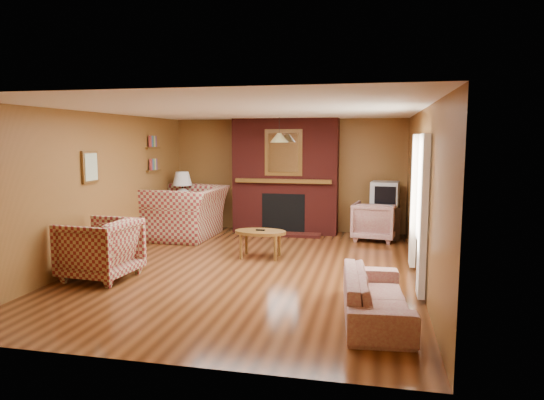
% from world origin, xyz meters
% --- Properties ---
extents(floor, '(6.50, 6.50, 0.00)m').
position_xyz_m(floor, '(0.00, 0.00, 0.00)').
color(floor, '#44220E').
rests_on(floor, ground).
extents(ceiling, '(6.50, 6.50, 0.00)m').
position_xyz_m(ceiling, '(0.00, 0.00, 2.40)').
color(ceiling, white).
rests_on(ceiling, wall_back).
extents(wall_back, '(6.50, 0.00, 6.50)m').
position_xyz_m(wall_back, '(0.00, 3.25, 1.20)').
color(wall_back, brown).
rests_on(wall_back, floor).
extents(wall_front, '(6.50, 0.00, 6.50)m').
position_xyz_m(wall_front, '(0.00, -3.25, 1.20)').
color(wall_front, brown).
rests_on(wall_front, floor).
extents(wall_left, '(0.00, 6.50, 6.50)m').
position_xyz_m(wall_left, '(-2.50, 0.00, 1.20)').
color(wall_left, brown).
rests_on(wall_left, floor).
extents(wall_right, '(0.00, 6.50, 6.50)m').
position_xyz_m(wall_right, '(2.50, 0.00, 1.20)').
color(wall_right, brown).
rests_on(wall_right, floor).
extents(fireplace, '(2.20, 0.82, 2.40)m').
position_xyz_m(fireplace, '(0.00, 2.98, 1.18)').
color(fireplace, '#4C1410').
rests_on(fireplace, floor).
extents(window_right, '(0.10, 1.85, 2.00)m').
position_xyz_m(window_right, '(2.45, -0.20, 1.13)').
color(window_right, silver).
rests_on(window_right, wall_right).
extents(bookshelf, '(0.09, 0.55, 0.71)m').
position_xyz_m(bookshelf, '(-2.44, 1.90, 1.67)').
color(bookshelf, brown).
rests_on(bookshelf, wall_left).
extents(botanical_print, '(0.05, 0.40, 0.50)m').
position_xyz_m(botanical_print, '(-2.47, -0.30, 1.55)').
color(botanical_print, brown).
rests_on(botanical_print, wall_left).
extents(pendant_light, '(0.36, 0.36, 0.48)m').
position_xyz_m(pendant_light, '(0.00, 2.30, 2.00)').
color(pendant_light, black).
rests_on(pendant_light, ceiling).
extents(plaid_loveseat, '(1.41, 1.60, 1.02)m').
position_xyz_m(plaid_loveseat, '(-1.85, 2.03, 0.51)').
color(plaid_loveseat, maroon).
rests_on(plaid_loveseat, floor).
extents(plaid_armchair, '(1.02, 0.99, 0.86)m').
position_xyz_m(plaid_armchair, '(-1.95, -0.96, 0.43)').
color(plaid_armchair, maroon).
rests_on(plaid_armchair, floor).
extents(floral_sofa, '(0.82, 1.79, 0.51)m').
position_xyz_m(floral_sofa, '(1.90, -1.71, 0.25)').
color(floral_sofa, '#B6A68D').
rests_on(floral_sofa, floor).
extents(floral_armchair, '(0.91, 0.93, 0.75)m').
position_xyz_m(floral_armchair, '(1.86, 2.56, 0.38)').
color(floral_armchair, '#B6A68D').
rests_on(floral_armchair, floor).
extents(coffee_table, '(0.87, 0.54, 0.48)m').
position_xyz_m(coffee_table, '(0.00, 0.69, 0.40)').
color(coffee_table, brown).
rests_on(coffee_table, floor).
extents(side_table, '(0.50, 0.50, 0.62)m').
position_xyz_m(side_table, '(-2.10, 2.45, 0.31)').
color(side_table, brown).
rests_on(side_table, floor).
extents(table_lamp, '(0.41, 0.41, 0.67)m').
position_xyz_m(table_lamp, '(-2.10, 2.45, 1.00)').
color(table_lamp, silver).
rests_on(table_lamp, side_table).
extents(tv_stand, '(0.60, 0.54, 0.65)m').
position_xyz_m(tv_stand, '(2.05, 2.80, 0.33)').
color(tv_stand, black).
rests_on(tv_stand, floor).
extents(crt_tv, '(0.58, 0.58, 0.49)m').
position_xyz_m(crt_tv, '(2.05, 2.79, 0.89)').
color(crt_tv, '#ADB0B5').
rests_on(crt_tv, tv_stand).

